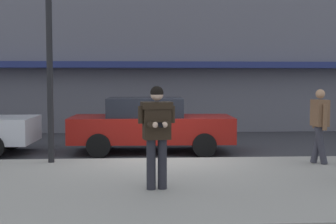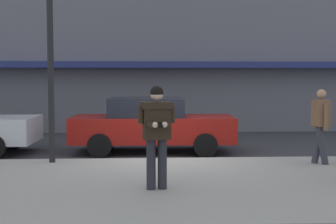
% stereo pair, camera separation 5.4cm
% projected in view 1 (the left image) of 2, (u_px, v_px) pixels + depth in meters
% --- Properties ---
extents(ground_plane, '(80.00, 80.00, 0.00)m').
position_uv_depth(ground_plane, '(163.00, 162.00, 11.64)').
color(ground_plane, '#333338').
extents(sidewalk, '(32.00, 5.30, 0.14)m').
position_uv_depth(sidewalk, '(223.00, 184.00, 8.85)').
color(sidewalk, '#99968E').
rests_on(sidewalk, ground).
extents(curb_paint_line, '(28.00, 0.12, 0.01)m').
position_uv_depth(curb_paint_line, '(202.00, 161.00, 11.75)').
color(curb_paint_line, silver).
rests_on(curb_paint_line, ground).
extents(parked_sedan_mid, '(4.55, 2.03, 1.54)m').
position_uv_depth(parked_sedan_mid, '(150.00, 124.00, 13.14)').
color(parked_sedan_mid, maroon).
rests_on(parked_sedan_mid, ground).
extents(man_texting_on_phone, '(0.64, 0.62, 1.81)m').
position_uv_depth(man_texting_on_phone, '(157.00, 126.00, 8.10)').
color(man_texting_on_phone, '#23232B').
rests_on(man_texting_on_phone, sidewalk).
extents(pedestrian_dark_coat, '(0.35, 0.60, 1.70)m').
position_uv_depth(pedestrian_dark_coat, '(320.00, 121.00, 10.59)').
color(pedestrian_dark_coat, '#33333D').
rests_on(pedestrian_dark_coat, sidewalk).
extents(street_lamp_post, '(0.36, 0.36, 4.88)m').
position_uv_depth(street_lamp_post, '(49.00, 32.00, 10.61)').
color(street_lamp_post, black).
rests_on(street_lamp_post, sidewalk).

